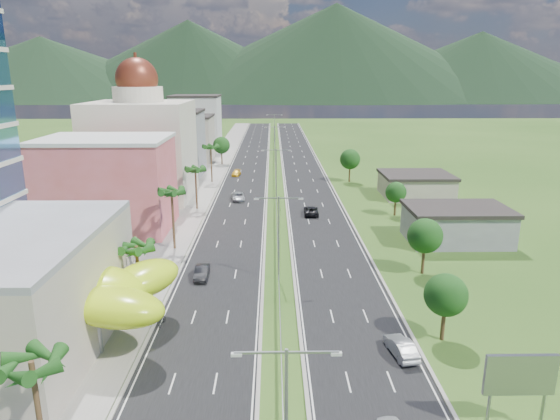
{
  "coord_description": "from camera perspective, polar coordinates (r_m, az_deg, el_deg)",
  "views": [
    {
      "loc": [
        -0.71,
        -49.08,
        25.41
      ],
      "look_at": [
        0.29,
        18.39,
        7.0
      ],
      "focal_mm": 32.0,
      "sensor_mm": 36.0,
      "label": 1
    }
  ],
  "objects": [
    {
      "name": "road_right",
      "position": [
        141.62,
        2.49,
        4.92
      ],
      "size": [
        11.0,
        260.0,
        0.04
      ],
      "primitive_type": "cube",
      "color": "black",
      "rests_on": "ground"
    },
    {
      "name": "pink_shophouse",
      "position": [
        87.4,
        -19.05,
        2.59
      ],
      "size": [
        20.0,
        15.0,
        15.0
      ],
      "primitive_type": "cube",
      "color": "#D85858",
      "rests_on": "ground"
    },
    {
      "name": "streetlight_median_c",
      "position": [
        100.83,
        -0.44,
        4.59
      ],
      "size": [
        6.04,
        0.25,
        11.0
      ],
      "color": "gray",
      "rests_on": "ground"
    },
    {
      "name": "car_yellow_far_left",
      "position": [
        129.82,
        -5.01,
        4.23
      ],
      "size": [
        2.37,
        4.81,
        1.35
      ],
      "primitive_type": "imported",
      "rotation": [
        0.0,
        0.0,
        -0.11
      ],
      "color": "gold",
      "rests_on": "road_left"
    },
    {
      "name": "streetlight_median_d",
      "position": [
        145.29,
        -0.57,
        7.88
      ],
      "size": [
        6.04,
        0.25,
        11.0
      ],
      "color": "gray",
      "rests_on": "ground"
    },
    {
      "name": "domed_building",
      "position": [
        108.51,
        -15.54,
        7.26
      ],
      "size": [
        20.0,
        20.0,
        28.7
      ],
      "color": "beige",
      "rests_on": "ground"
    },
    {
      "name": "motorcycle",
      "position": [
        54.63,
        -13.3,
        -12.06
      ],
      "size": [
        0.85,
        2.15,
        1.34
      ],
      "primitive_type": "imported",
      "rotation": [
        0.0,
        0.0,
        -0.1
      ],
      "color": "black",
      "rests_on": "road_left"
    },
    {
      "name": "car_silver_mid_left",
      "position": [
        104.19,
        -4.81,
        1.55
      ],
      "size": [
        3.29,
        5.83,
        1.54
      ],
      "primitive_type": "imported",
      "rotation": [
        0.0,
        0.0,
        0.14
      ],
      "color": "#A8ACB0",
      "rests_on": "road_left"
    },
    {
      "name": "car_dark_far_right",
      "position": [
        93.26,
        3.58,
        -0.06
      ],
      "size": [
        2.77,
        5.72,
        1.57
      ],
      "primitive_type": "imported",
      "rotation": [
        0.0,
        0.0,
        3.11
      ],
      "color": "black",
      "rests_on": "road_right"
    },
    {
      "name": "streetlight_median_e",
      "position": [
        190.0,
        -0.64,
        9.62
      ],
      "size": [
        6.04,
        0.25,
        11.0
      ],
      "color": "gray",
      "rests_on": "ground"
    },
    {
      "name": "leafy_tree_ra",
      "position": [
        51.46,
        18.42,
        -9.21
      ],
      "size": [
        4.2,
        4.2,
        6.9
      ],
      "color": "#47301C",
      "rests_on": "ground"
    },
    {
      "name": "leafy_tree_rc",
      "position": [
        94.31,
        13.11,
        1.97
      ],
      "size": [
        3.85,
        3.85,
        6.33
      ],
      "color": "#47301C",
      "rests_on": "ground"
    },
    {
      "name": "road_left",
      "position": [
        141.54,
        -3.6,
        4.89
      ],
      "size": [
        11.0,
        260.0,
        0.04
      ],
      "primitive_type": "cube",
      "color": "black",
      "rests_on": "ground"
    },
    {
      "name": "palm_tree_e",
      "position": [
        121.21,
        -7.91,
        7.0
      ],
      "size": [
        3.6,
        3.6,
        9.4
      ],
      "color": "#47301C",
      "rests_on": "ground"
    },
    {
      "name": "leafy_tree_lfar",
      "position": [
        146.19,
        -6.71,
        7.36
      ],
      "size": [
        4.9,
        4.9,
        8.05
      ],
      "color": "#47301C",
      "rests_on": "ground"
    },
    {
      "name": "ground",
      "position": [
        55.27,
        -0.02,
        -12.11
      ],
      "size": [
        500.0,
        500.0,
        0.0
      ],
      "primitive_type": "plane",
      "color": "#2D5119",
      "rests_on": "ground"
    },
    {
      "name": "midrise_white",
      "position": [
        176.82,
        -9.54,
        9.73
      ],
      "size": [
        16.0,
        15.0,
        18.0
      ],
      "primitive_type": "cube",
      "color": "silver",
      "rests_on": "ground"
    },
    {
      "name": "shed_far",
      "position": [
        110.97,
        15.25,
        2.64
      ],
      "size": [
        14.0,
        12.0,
        4.4
      ],
      "primitive_type": "cube",
      "color": "#B2A292",
      "rests_on": "ground"
    },
    {
      "name": "streetlight_median_a",
      "position": [
        30.47,
        0.72,
        -22.5
      ],
      "size": [
        6.04,
        0.25,
        11.0
      ],
      "color": "gray",
      "rests_on": "ground"
    },
    {
      "name": "car_dark_left",
      "position": [
        65.37,
        -8.93,
        -7.03
      ],
      "size": [
        1.74,
        4.77,
        1.56
      ],
      "primitive_type": "imported",
      "rotation": [
        0.0,
        0.0,
        0.02
      ],
      "color": "black",
      "rests_on": "road_left"
    },
    {
      "name": "leafy_tree_rb",
      "position": [
        67.3,
        16.24,
        -2.87
      ],
      "size": [
        4.55,
        4.55,
        7.47
      ],
      "color": "#47301C",
      "rests_on": "ground"
    },
    {
      "name": "palm_tree_b",
      "position": [
        56.25,
        -16.09,
        -4.4
      ],
      "size": [
        3.6,
        3.6,
        8.1
      ],
      "color": "#47301C",
      "rests_on": "ground"
    },
    {
      "name": "billboard",
      "position": [
        41.47,
        25.75,
        -16.81
      ],
      "size": [
        5.2,
        0.35,
        6.2
      ],
      "color": "gray",
      "rests_on": "ground"
    },
    {
      "name": "midrise_beige",
      "position": [
        154.51,
        -10.75,
        7.96
      ],
      "size": [
        16.0,
        15.0,
        13.0
      ],
      "primitive_type": "cube",
      "color": "#B2A292",
      "rests_on": "ground"
    },
    {
      "name": "shed_near",
      "position": [
        82.69,
        19.51,
        -1.73
      ],
      "size": [
        15.0,
        10.0,
        5.0
      ],
      "primitive_type": "cube",
      "color": "gray",
      "rests_on": "ground"
    },
    {
      "name": "mountain_ridge",
      "position": [
        503.4,
        6.22,
        12.28
      ],
      "size": [
        860.0,
        140.0,
        90.0
      ],
      "primitive_type": null,
      "color": "black",
      "rests_on": "ground"
    },
    {
      "name": "streetlight_median_b",
      "position": [
        61.96,
        -0.16,
        -2.27
      ],
      "size": [
        6.04,
        0.25,
        11.0
      ],
      "color": "gray",
      "rests_on": "ground"
    },
    {
      "name": "car_silver_right",
      "position": [
        49.48,
        13.66,
        -14.98
      ],
      "size": [
        2.5,
        5.12,
        1.61
      ],
      "primitive_type": "imported",
      "rotation": [
        0.0,
        0.0,
        3.31
      ],
      "color": "#989AA0",
      "rests_on": "road_right"
    },
    {
      "name": "sidewalk_left",
      "position": [
        142.31,
        -7.44,
        4.87
      ],
      "size": [
        7.0,
        260.0,
        0.12
      ],
      "primitive_type": "cube",
      "color": "gray",
      "rests_on": "ground"
    },
    {
      "name": "palm_tree_a",
      "position": [
        35.41,
        -26.48,
        -15.9
      ],
      "size": [
        3.6,
        3.6,
        9.1
      ],
      "color": "#47301C",
      "rests_on": "ground"
    },
    {
      "name": "palm_tree_d",
      "position": [
        96.9,
        -9.65,
        4.42
      ],
      "size": [
        3.6,
        3.6,
        8.6
      ],
      "color": "#47301C",
      "rests_on": "ground"
    },
    {
      "name": "midrise_grey",
      "position": [
        132.88,
        -12.36,
        7.38
      ],
      "size": [
        16.0,
        15.0,
        16.0
      ],
      "primitive_type": "cube",
      "color": "gray",
      "rests_on": "ground"
    },
    {
      "name": "leafy_tree_rd",
      "position": [
        122.16,
        8.01,
        5.77
      ],
      "size": [
        4.9,
        4.9,
        8.05
      ],
      "color": "#47301C",
      "rests_on": "ground"
    },
    {
      "name": "palm_tree_c",
      "position": [
        74.55,
        -12.28,
        1.79
      ],
      "size": [
        3.6,
        3.6,
        9.6
      ],
      "color": "#47301C",
      "rests_on": "ground"
    },
    {
      "name": "lime_canopy",
      "position": [
        53.11,
        -22.33,
        -8.57
      ],
      "size": [
        18.0,
        15.0,
        7.4
      ],
      "color": "#BFE716",
      "rests_on": "ground"
    },
    {
      "name": "median_guardrail",
      "position": [
        123.58,
        -0.51,
        3.69
      ],
      "size": [
        0.1,
        216.06,
        0.76
      ],
      "color": "gray",
      "rests_on": "ground"
    }
  ]
}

